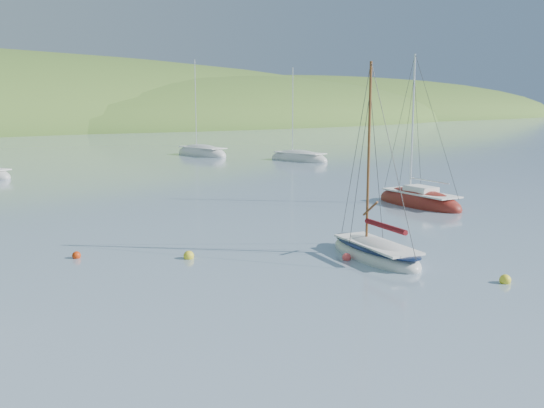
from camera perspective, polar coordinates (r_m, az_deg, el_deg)
ground at (r=26.08m, az=14.13°, el=-5.93°), size 700.00×700.00×0.00m
daysailer_white at (r=27.43m, az=9.69°, el=-4.56°), size 3.67×6.37×9.23m
sloop_red at (r=42.03m, az=13.65°, el=0.17°), size 3.71×7.68×10.90m
distant_sloop_b at (r=80.75m, az=-6.64°, el=4.71°), size 3.92×9.72×13.60m
distant_sloop_d at (r=72.96m, az=2.53°, el=4.25°), size 4.10×8.73×11.99m
mooring_buoys at (r=29.89m, az=6.98°, el=-3.52°), size 24.55×14.48×0.49m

